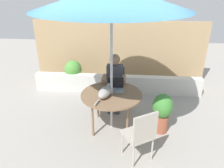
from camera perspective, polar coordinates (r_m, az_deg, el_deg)
The scene contains 11 objects.
ground_plane at distance 4.29m, azimuth -0.12°, elevation -11.17°, with size 14.00×14.00×0.00m, color gray.
fence_back at distance 5.99m, azimuth 1.89°, elevation 8.52°, with size 4.66×0.08×1.68m, color tan.
planter_wall_low at distance 5.46m, azimuth 1.31°, elevation 0.01°, with size 4.19×0.20×0.46m, color beige.
patio_table at distance 3.93m, azimuth -0.13°, elevation -3.29°, with size 1.12×1.12×0.72m.
chair_occupied at distance 4.77m, azimuth 0.82°, elevation 0.07°, with size 0.40×0.40×0.89m.
chair_empty at distance 3.30m, azimuth 7.72°, elevation -12.69°, with size 0.55×0.55×0.89m.
person_seated at distance 4.55m, azimuth 0.68°, elevation 1.18°, with size 0.48×0.48×1.23m.
laptop at distance 4.05m, azimuth 0.92°, elevation -0.59°, with size 0.31×0.26×0.21m.
cat at distance 3.79m, azimuth -1.78°, elevation -2.12°, with size 0.29×0.63×0.17m.
potted_plant_near_fence at distance 5.73m, azimuth -10.24°, elevation 3.12°, with size 0.44×0.44×0.75m.
potted_plant_by_chair at distance 4.04m, azimuth 13.15°, elevation -6.98°, with size 0.37×0.37×0.77m.
Camera 1 is at (0.32, -3.45, 2.52)m, focal length 34.43 mm.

